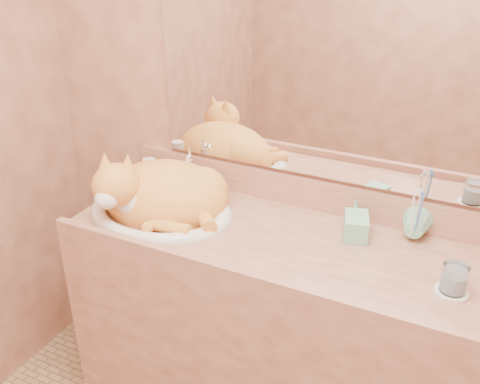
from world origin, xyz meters
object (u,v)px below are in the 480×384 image
at_px(vanity_counter, 290,340).
at_px(sink_basin, 160,193).
at_px(cat, 159,191).
at_px(soap_dispenser, 358,222).
at_px(toothbrush_cup, 413,232).
at_px(water_glass, 454,278).

height_order(vanity_counter, sink_basin, sink_basin).
distance_m(cat, soap_dispenser, 0.72).
bearing_deg(sink_basin, toothbrush_cup, 7.33).
bearing_deg(toothbrush_cup, vanity_counter, -154.61).
bearing_deg(water_glass, toothbrush_cup, 124.85).
relative_size(sink_basin, water_glass, 6.18).
distance_m(vanity_counter, sink_basin, 0.73).
height_order(soap_dispenser, toothbrush_cup, soap_dispenser).
relative_size(vanity_counter, cat, 3.37).
xyz_separation_m(vanity_counter, toothbrush_cup, (0.35, 0.17, 0.47)).
relative_size(vanity_counter, toothbrush_cup, 15.39).
relative_size(vanity_counter, soap_dispenser, 8.93).
xyz_separation_m(sink_basin, water_glass, (1.03, -0.03, -0.03)).
height_order(vanity_counter, soap_dispenser, soap_dispenser).
xyz_separation_m(sink_basin, soap_dispenser, (0.71, 0.10, 0.01)).
xyz_separation_m(toothbrush_cup, water_glass, (0.15, -0.22, 0.01)).
bearing_deg(toothbrush_cup, soap_dispenser, -151.49).
distance_m(soap_dispenser, toothbrush_cup, 0.19).
xyz_separation_m(soap_dispenser, water_glass, (0.32, -0.13, -0.04)).
height_order(sink_basin, cat, cat).
xyz_separation_m(vanity_counter, sink_basin, (-0.53, -0.02, 0.51)).
bearing_deg(cat, vanity_counter, -14.77).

